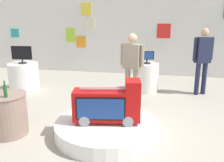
% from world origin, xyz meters
% --- Properties ---
extents(ground_plane, '(30.00, 30.00, 0.00)m').
position_xyz_m(ground_plane, '(0.00, 0.00, 0.00)').
color(ground_plane, '#A8A091').
extents(back_wall_display, '(11.80, 0.13, 2.86)m').
position_xyz_m(back_wall_display, '(0.00, 4.32, 1.43)').
color(back_wall_display, silver).
rests_on(back_wall_display, ground).
extents(main_display_pedestal, '(1.82, 1.82, 0.25)m').
position_xyz_m(main_display_pedestal, '(-0.30, -0.34, 0.13)').
color(main_display_pedestal, white).
rests_on(main_display_pedestal, ground).
extents(novelty_firetruck_tv, '(1.19, 0.57, 0.76)m').
position_xyz_m(novelty_firetruck_tv, '(-0.27, -0.34, 0.57)').
color(novelty_firetruck_tv, gray).
rests_on(novelty_firetruck_tv, main_display_pedestal).
extents(display_pedestal_left_rear, '(0.80, 0.80, 0.77)m').
position_xyz_m(display_pedestal_left_rear, '(-3.06, 1.79, 0.38)').
color(display_pedestal_left_rear, white).
rests_on(display_pedestal_left_rear, ground).
extents(tv_on_left_rear, '(0.55, 0.22, 0.46)m').
position_xyz_m(tv_on_left_rear, '(-3.06, 1.79, 1.02)').
color(tv_on_left_rear, black).
rests_on(tv_on_left_rear, display_pedestal_left_rear).
extents(display_pedestal_center_rear, '(0.66, 0.66, 0.77)m').
position_xyz_m(display_pedestal_center_rear, '(0.21, 2.40, 0.38)').
color(display_pedestal_center_rear, white).
rests_on(display_pedestal_center_rear, ground).
extents(tv_on_center_rear, '(0.37, 0.21, 0.33)m').
position_xyz_m(tv_on_center_rear, '(0.21, 2.39, 0.94)').
color(tv_on_center_rear, black).
rests_on(tv_on_center_rear, display_pedestal_center_rear).
extents(side_table_round, '(0.73, 0.73, 0.74)m').
position_xyz_m(side_table_round, '(-2.04, -0.62, 0.38)').
color(side_table_round, gray).
rests_on(side_table_round, ground).
extents(bottle_on_side_table, '(0.06, 0.06, 0.28)m').
position_xyz_m(bottle_on_side_table, '(-1.93, -0.75, 0.85)').
color(bottle_on_side_table, '#195926').
rests_on(bottle_on_side_table, side_table_round).
extents(shopper_browsing_near_truck, '(0.51, 0.35, 1.72)m').
position_xyz_m(shopper_browsing_near_truck, '(1.61, 2.39, 1.00)').
color(shopper_browsing_near_truck, '#1E233F').
rests_on(shopper_browsing_near_truck, ground).
extents(shopper_browsing_rear, '(0.54, 0.31, 1.66)m').
position_xyz_m(shopper_browsing_rear, '(-0.05, 1.17, 0.98)').
color(shopper_browsing_rear, gray).
rests_on(shopper_browsing_rear, ground).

